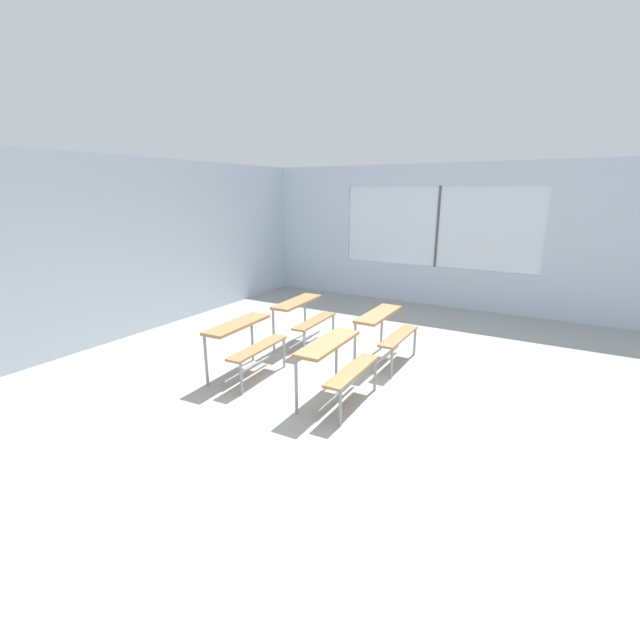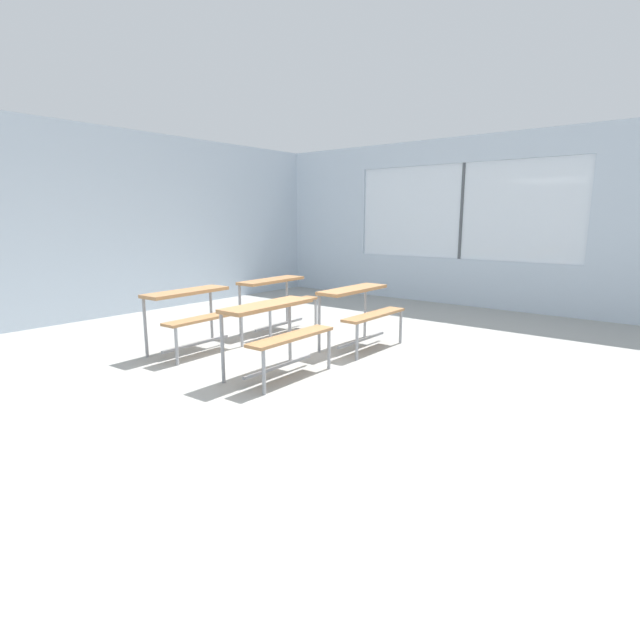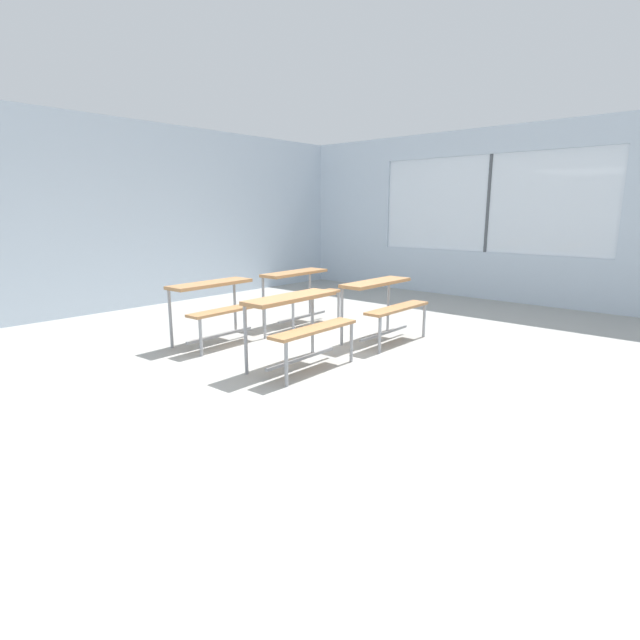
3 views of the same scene
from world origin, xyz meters
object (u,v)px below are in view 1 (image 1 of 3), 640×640
desk_bench_r0c1 (385,326)px  desk_bench_r1c0 (245,337)px  desk_bench_r1c1 (303,312)px  desk_bench_r0c0 (336,357)px

desk_bench_r0c1 → desk_bench_r1c0: (-1.42, 1.44, 0.00)m
desk_bench_r1c1 → desk_bench_r0c1: bearing=-93.6°
desk_bench_r0c0 → desk_bench_r0c1: 1.47m
desk_bench_r0c0 → desk_bench_r1c1: size_ratio=0.99×
desk_bench_r1c0 → desk_bench_r0c1: bearing=-48.3°
desk_bench_r0c1 → desk_bench_r1c0: same height
desk_bench_r0c1 → desk_bench_r0c0: bearing=178.5°
desk_bench_r0c1 → desk_bench_r1c0: 2.03m
desk_bench_r1c0 → desk_bench_r1c1: same height
desk_bench_r0c1 → desk_bench_r1c0: size_ratio=0.98×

